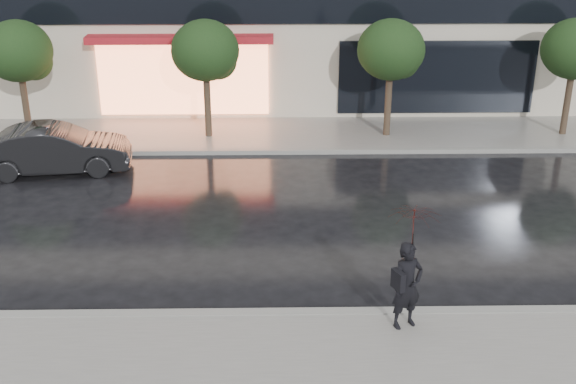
{
  "coord_description": "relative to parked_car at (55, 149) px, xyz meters",
  "views": [
    {
      "loc": [
        -0.72,
        -13.17,
        7.86
      ],
      "look_at": [
        -0.47,
        2.04,
        1.4
      ],
      "focal_mm": 45.0,
      "sensor_mm": 36.0,
      "label": 1
    }
  ],
  "objects": [
    {
      "name": "ground",
      "position": [
        7.24,
        -6.99,
        -0.71
      ],
      "size": [
        120.0,
        120.0,
        0.0
      ],
      "primitive_type": "plane",
      "color": "black",
      "rests_on": "ground"
    },
    {
      "name": "parked_car",
      "position": [
        0.0,
        0.0,
        0.0
      ],
      "size": [
        4.5,
        2.09,
        1.43
      ],
      "primitive_type": "imported",
      "rotation": [
        0.0,
        0.0,
        1.71
      ],
      "color": "black",
      "rests_on": "ground"
    },
    {
      "name": "sidewalk_far",
      "position": [
        7.24,
        3.26,
        -0.65
      ],
      "size": [
        60.0,
        3.5,
        0.12
      ],
      "primitive_type": "cube",
      "color": "slate",
      "rests_on": "ground"
    },
    {
      "name": "curb_near",
      "position": [
        7.24,
        -7.99,
        -0.64
      ],
      "size": [
        60.0,
        0.25,
        0.14
      ],
      "primitive_type": "cube",
      "color": "gray",
      "rests_on": "ground"
    },
    {
      "name": "curb_far",
      "position": [
        7.24,
        1.51,
        -0.64
      ],
      "size": [
        60.0,
        0.25,
        0.14
      ],
      "primitive_type": "cube",
      "color": "gray",
      "rests_on": "ground"
    },
    {
      "name": "tree_far_west",
      "position": [
        -1.69,
        3.04,
        2.21
      ],
      "size": [
        2.2,
        2.2,
        3.99
      ],
      "color": "#33261C",
      "rests_on": "ground"
    },
    {
      "name": "pedestrian_with_umbrella",
      "position": [
        8.98,
        -8.48,
        1.0
      ],
      "size": [
        1.29,
        1.3,
        2.45
      ],
      "rotation": [
        0.0,
        0.0,
        0.43
      ],
      "color": "black",
      "rests_on": "sidewalk_near"
    },
    {
      "name": "tree_mid_west",
      "position": [
        4.31,
        3.04,
        2.21
      ],
      "size": [
        2.2,
        2.2,
        3.99
      ],
      "color": "#33261C",
      "rests_on": "ground"
    },
    {
      "name": "tree_mid_east",
      "position": [
        10.31,
        3.04,
        2.21
      ],
      "size": [
        2.2,
        2.2,
        3.99
      ],
      "color": "#33261C",
      "rests_on": "ground"
    }
  ]
}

